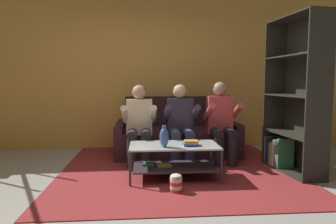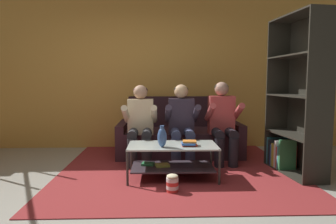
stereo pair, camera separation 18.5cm
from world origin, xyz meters
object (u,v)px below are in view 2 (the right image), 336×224
person_seated_right (223,119)px  popcorn_tub (172,183)px  coffee_table (172,156)px  vase (162,137)px  bookshelf (296,110)px  person_seated_middle (182,121)px  book_stack (189,143)px  person_seated_left (140,121)px  couch (179,136)px

person_seated_right → popcorn_tub: (-0.81, -1.22, -0.55)m
coffee_table → popcorn_tub: (-0.01, -0.48, -0.18)m
vase → bookshelf: 1.84m
person_seated_middle → book_stack: 0.82m
bookshelf → person_seated_right: bearing=149.8°
book_stack → bookshelf: bookshelf is taller
coffee_table → vase: size_ratio=4.21×
bookshelf → popcorn_tub: 1.96m
person_seated_left → person_seated_middle: (0.61, 0.00, 0.00)m
person_seated_left → book_stack: bearing=-51.3°
couch → person_seated_middle: size_ratio=1.70×
coffee_table → book_stack: size_ratio=5.66×
vase → popcorn_tub: vase is taller
person_seated_middle → person_seated_right: 0.61m
person_seated_middle → popcorn_tub: (-0.20, -1.21, -0.53)m
person_seated_right → book_stack: bearing=-126.1°
person_seated_left → vase: 0.91m
person_seated_right → person_seated_middle: bearing=-179.7°
coffee_table → book_stack: (0.21, -0.07, 0.17)m
bookshelf → vase: bearing=-168.8°
person_seated_middle → popcorn_tub: bearing=-99.2°
person_seated_right → vase: person_seated_right is taller
person_seated_left → vase: bearing=-70.2°
person_seated_right → coffee_table: (-0.79, -0.73, -0.37)m
coffee_table → person_seated_right: bearing=42.8°
popcorn_tub → person_seated_middle: bearing=80.8°
vase → popcorn_tub: 0.58m
person_seated_right → book_stack: (-0.59, -0.80, -0.19)m
coffee_table → popcorn_tub: bearing=-91.7°
person_seated_middle → book_stack: (0.03, -0.80, -0.18)m
popcorn_tub → couch: bearing=83.8°
couch → person_seated_middle: bearing=-90.0°
vase → book_stack: 0.35m
person_seated_right → vase: size_ratio=4.63×
coffee_table → popcorn_tub: coffee_table is taller
couch → person_seated_middle: (-0.00, -0.59, 0.34)m
couch → book_stack: size_ratio=10.27×
book_stack → bookshelf: size_ratio=0.09×
person_seated_left → person_seated_right: (1.22, 0.00, 0.02)m
vase → person_seated_middle: bearing=70.6°
person_seated_left → book_stack: person_seated_left is taller
vase → popcorn_tub: bearing=-73.2°
coffee_table → book_stack: book_stack is taller
person_seated_middle → bookshelf: bearing=-18.8°
person_seated_left → coffee_table: 0.92m
person_seated_right → coffee_table: bearing=-137.2°
person_seated_right → coffee_table: size_ratio=1.10×
person_seated_right → popcorn_tub: bearing=-123.6°
person_seated_left → popcorn_tub: person_seated_left is taller
person_seated_left → book_stack: size_ratio=5.98×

